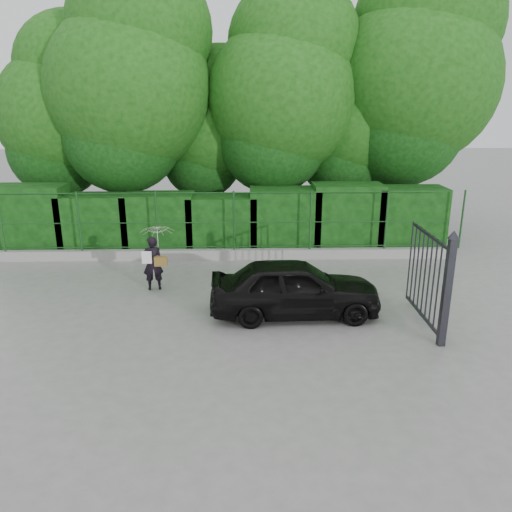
{
  "coord_description": "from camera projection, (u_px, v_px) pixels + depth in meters",
  "views": [
    {
      "loc": [
        0.7,
        -10.05,
        4.69
      ],
      "look_at": [
        0.98,
        1.3,
        1.1
      ],
      "focal_mm": 35.0,
      "sensor_mm": 36.0,
      "label": 1
    }
  ],
  "objects": [
    {
      "name": "car",
      "position": [
        295.0,
        288.0,
        11.17
      ],
      "size": [
        3.84,
        1.65,
        1.29
      ],
      "primitive_type": "imported",
      "rotation": [
        0.0,
        0.0,
        1.6
      ],
      "color": "black",
      "rests_on": "ground"
    },
    {
      "name": "woman",
      "position": [
        156.0,
        248.0,
        12.55
      ],
      "size": [
        0.86,
        0.87,
        1.67
      ],
      "color": "black",
      "rests_on": "ground"
    },
    {
      "name": "trees",
      "position": [
        256.0,
        101.0,
        16.98
      ],
      "size": [
        17.1,
        6.15,
        8.08
      ],
      "color": "black",
      "rests_on": "ground"
    },
    {
      "name": "ground",
      "position": [
        213.0,
        322.0,
        10.97
      ],
      "size": [
        80.0,
        80.0,
        0.0
      ],
      "primitive_type": "plane",
      "color": "gray"
    },
    {
      "name": "kerb",
      "position": [
        221.0,
        254.0,
        15.22
      ],
      "size": [
        14.0,
        0.25,
        0.3
      ],
      "primitive_type": "cube",
      "color": "#9E9E99",
      "rests_on": "ground"
    },
    {
      "name": "hedge",
      "position": [
        224.0,
        220.0,
        15.92
      ],
      "size": [
        14.2,
        1.2,
        2.13
      ],
      "color": "black",
      "rests_on": "ground"
    },
    {
      "name": "gate",
      "position": [
        438.0,
        281.0,
        10.03
      ],
      "size": [
        0.22,
        2.33,
        2.36
      ],
      "color": "#24242A",
      "rests_on": "ground"
    },
    {
      "name": "fence",
      "position": [
        228.0,
        221.0,
        14.91
      ],
      "size": [
        14.13,
        0.06,
        1.8
      ],
      "color": "#174319",
      "rests_on": "kerb"
    }
  ]
}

